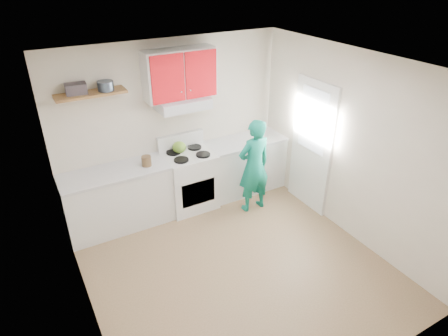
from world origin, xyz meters
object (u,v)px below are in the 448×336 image
tin (106,86)px  kettle (179,147)px  person (254,166)px  stove (189,180)px  crock (147,162)px

tin → kettle: bearing=-1.9°
kettle → person: 1.18m
tin → stove: bearing=-8.3°
tin → kettle: tin is taller
tin → person: (1.89, -0.72, -1.34)m
kettle → tin: bearing=-159.3°
stove → kettle: (-0.09, 0.12, 0.55)m
tin → crock: 1.19m
tin → kettle: (0.96, -0.03, -1.09)m
kettle → crock: bearing=-141.7°
stove → kettle: kettle is taller
crock → person: (1.51, -0.52, -0.23)m
stove → tin: tin is taller
kettle → person: person is taller
person → kettle: bearing=-37.9°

